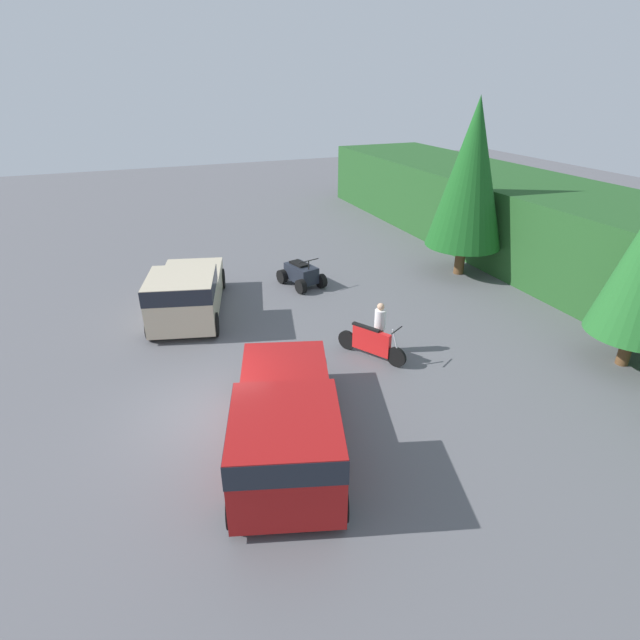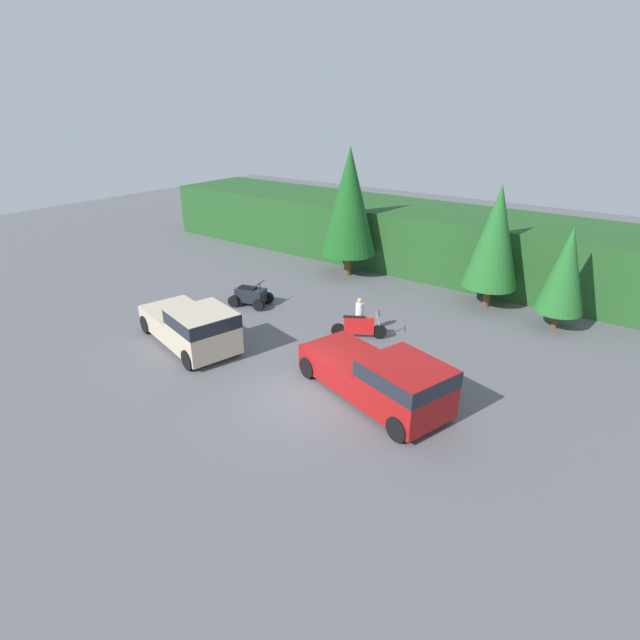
{
  "view_description": "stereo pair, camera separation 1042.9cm",
  "coord_description": "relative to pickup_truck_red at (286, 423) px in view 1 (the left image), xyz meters",
  "views": [
    {
      "loc": [
        10.7,
        -1.32,
        7.74
      ],
      "look_at": [
        -2.18,
        3.79,
        0.95
      ],
      "focal_mm": 28.0,
      "sensor_mm": 36.0,
      "label": 1
    },
    {
      "loc": [
        9.05,
        -11.49,
        9.32
      ],
      "look_at": [
        -2.18,
        3.79,
        0.95
      ],
      "focal_mm": 28.0,
      "sensor_mm": 36.0,
      "label": 2
    }
  ],
  "objects": [
    {
      "name": "quad_atv",
      "position": [
        -9.64,
        3.8,
        -0.51
      ],
      "size": [
        2.19,
        1.68,
        1.22
      ],
      "rotation": [
        0.0,
        0.0,
        0.26
      ],
      "color": "black",
      "rests_on": "ground_plane"
    },
    {
      "name": "dirt_bike",
      "position": [
        -3.34,
        3.8,
        -0.49
      ],
      "size": [
        2.08,
        1.35,
        1.2
      ],
      "rotation": [
        0.0,
        0.0,
        0.54
      ],
      "color": "black",
      "rests_on": "ground_plane"
    },
    {
      "name": "tree_left",
      "position": [
        -8.42,
        10.64,
        3.21
      ],
      "size": [
        3.14,
        3.14,
        7.13
      ],
      "color": "brown",
      "rests_on": "ground_plane"
    },
    {
      "name": "pickup_truck_second",
      "position": [
        -8.28,
        -0.94,
        -0.0
      ],
      "size": [
        5.6,
        3.46,
        1.88
      ],
      "rotation": [
        0.0,
        0.0,
        -0.26
      ],
      "color": "beige",
      "rests_on": "ground_plane"
    },
    {
      "name": "pickup_truck_red",
      "position": [
        0.0,
        0.0,
        0.0
      ],
      "size": [
        6.06,
        3.79,
        1.88
      ],
      "rotation": [
        0.0,
        0.0,
        -0.3
      ],
      "color": "maroon",
      "rests_on": "ground_plane"
    },
    {
      "name": "ground_plane",
      "position": [
        -2.33,
        -1.2,
        -0.99
      ],
      "size": [
        80.0,
        80.0,
        0.0
      ],
      "primitive_type": "plane",
      "color": "#5B5B60"
    },
    {
      "name": "rider_person",
      "position": [
        -3.58,
        4.18,
        -0.09
      ],
      "size": [
        0.47,
        0.47,
        1.65
      ],
      "rotation": [
        0.0,
        0.0,
        0.58
      ],
      "color": "brown",
      "rests_on": "ground_plane"
    }
  ]
}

